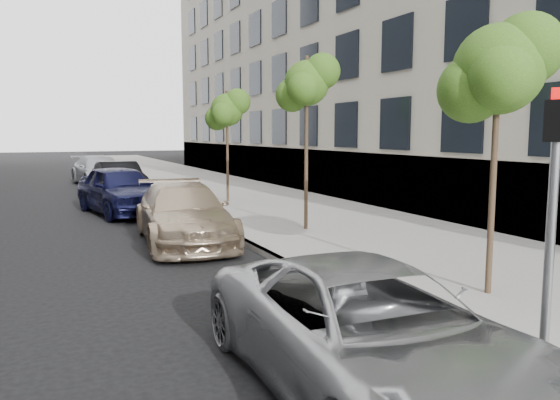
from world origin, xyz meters
TOP-DOWN VIEW (x-y plane):
  - ground at (0.00, 0.00)m, footprint 160.00×160.00m
  - sidewalk at (4.30, 24.00)m, footprint 6.40×72.00m
  - curb at (1.18, 24.00)m, footprint 0.15×72.00m
  - tree_near at (3.23, 1.50)m, footprint 1.73×1.53m
  - tree_mid at (3.23, 8.00)m, footprint 1.56×1.36m
  - tree_far at (3.23, 14.50)m, footprint 1.59×1.39m
  - signal_pole at (1.46, -1.01)m, footprint 0.28×0.24m
  - minivan at (-0.32, -0.39)m, footprint 2.34×4.89m
  - suv at (-0.10, 8.14)m, footprint 2.48×5.19m
  - sedan_blue at (-0.82, 13.81)m, footprint 2.73×5.05m
  - sedan_black at (-0.10, 19.22)m, footprint 1.87×4.58m
  - sedan_rear at (-0.36, 24.68)m, footprint 2.77×5.47m

SIDE VIEW (x-z plane):
  - ground at x=0.00m, z-range 0.00..0.00m
  - sidewalk at x=4.30m, z-range 0.00..0.14m
  - curb at x=1.18m, z-range 0.00..0.14m
  - minivan at x=-0.32m, z-range 0.00..1.34m
  - suv at x=-0.10m, z-range 0.00..1.46m
  - sedan_black at x=-0.10m, z-range 0.00..1.48m
  - sedan_rear at x=-0.36m, z-range 0.00..1.52m
  - sedan_blue at x=-0.82m, z-range 0.00..1.63m
  - signal_pole at x=1.46m, z-range 0.52..3.54m
  - tree_far at x=3.23m, z-range 1.45..5.64m
  - tree_near at x=3.23m, z-range 1.48..5.87m
  - tree_mid at x=3.23m, z-range 1.67..6.30m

